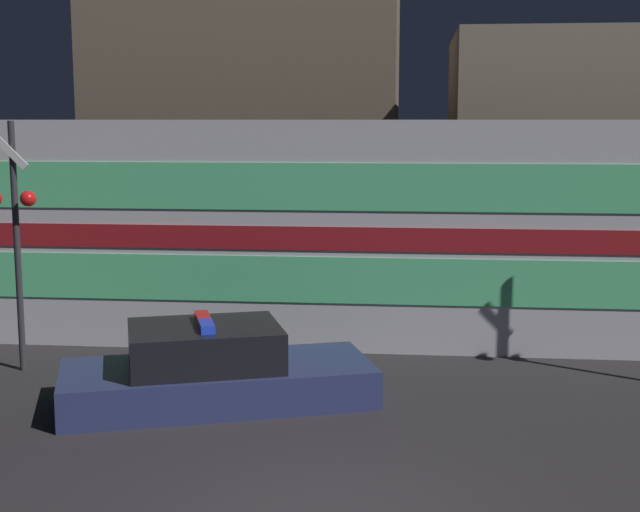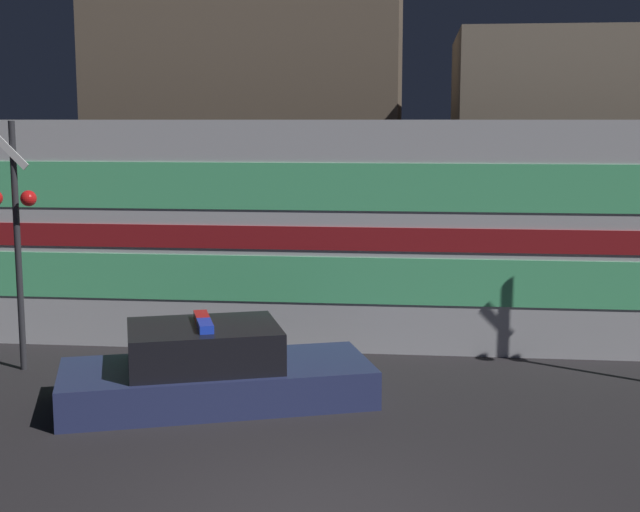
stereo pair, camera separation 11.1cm
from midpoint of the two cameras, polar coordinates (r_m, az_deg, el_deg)
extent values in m
cube|color=silver|center=(17.18, 4.85, 1.77)|extent=(21.61, 3.19, 4.14)
cube|color=maroon|center=(15.59, 4.75, 1.06)|extent=(21.18, 0.03, 0.41)
cube|color=#59D88C|center=(15.71, 4.71, -1.63)|extent=(20.53, 0.02, 0.83)
cube|color=#59D88C|center=(15.50, 4.79, 4.40)|extent=(20.53, 0.02, 0.83)
cube|color=navy|center=(13.36, -6.79, -8.11)|extent=(4.88, 3.22, 0.56)
cube|color=black|center=(13.19, -7.62, -5.72)|extent=(2.58, 2.25, 0.60)
cube|color=blue|center=(12.83, -7.54, -4.47)|extent=(0.37, 0.59, 0.12)
cube|color=red|center=(13.37, -7.77, -3.94)|extent=(0.37, 0.59, 0.12)
cylinder|color=#2D2D33|center=(15.40, -19.01, 0.49)|extent=(0.11, 0.11, 4.12)
sphere|color=red|center=(15.07, -18.38, 3.51)|extent=(0.26, 0.26, 0.26)
cube|color=white|center=(15.20, -19.41, 6.30)|extent=(0.58, 0.03, 0.58)
cube|color=brown|center=(25.07, -4.61, 10.38)|extent=(8.10, 5.11, 9.76)
camera|label=1|loc=(0.06, -90.21, -0.03)|focal=50.00mm
camera|label=2|loc=(0.06, 89.79, 0.03)|focal=50.00mm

